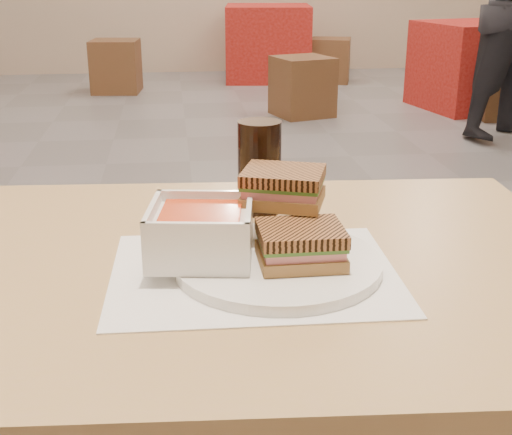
{
  "coord_description": "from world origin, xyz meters",
  "views": [
    {
      "loc": [
        -0.09,
        -2.82,
        1.12
      ],
      "look_at": [
        0.01,
        -2.0,
        0.82
      ],
      "focal_mm": 48.38,
      "sensor_mm": 36.0,
      "label": 1
    }
  ],
  "objects": [
    {
      "name": "bg_chair_2r",
      "position": [
        1.51,
        4.12,
        0.22
      ],
      "size": [
        0.48,
        0.48,
        0.43
      ],
      "color": "brown",
      "rests_on": "ground"
    },
    {
      "name": "bg_table_2",
      "position": [
        0.91,
        4.37,
        0.37
      ],
      "size": [
        0.93,
        0.93,
        0.74
      ],
      "color": "#B52D28",
      "rests_on": "ground"
    },
    {
      "name": "bg_chair_1r",
      "position": [
        2.47,
        2.23,
        0.23
      ],
      "size": [
        0.45,
        0.45,
        0.45
      ],
      "color": "brown",
      "rests_on": "ground"
    },
    {
      "name": "bg_table_1",
      "position": [
        2.36,
        2.65,
        0.35
      ],
      "size": [
        0.93,
        0.93,
        0.69
      ],
      "color": "#B52D28",
      "rests_on": "ground"
    },
    {
      "name": "panini_lower",
      "position": [
        0.06,
        -2.03,
        0.79
      ],
      "size": [
        0.11,
        0.09,
        0.05
      ],
      "color": "olive",
      "rests_on": "plate"
    },
    {
      "name": "soup_bowl",
      "position": [
        -0.06,
        -1.99,
        0.8
      ],
      "size": [
        0.15,
        0.15,
        0.07
      ],
      "color": "white",
      "rests_on": "plate"
    },
    {
      "name": "tray_liner",
      "position": [
        0.01,
        -2.02,
        0.75
      ],
      "size": [
        0.37,
        0.29,
        0.0
      ],
      "color": "white",
      "rests_on": "main_table"
    },
    {
      "name": "panini_upper",
      "position": [
        0.05,
        -1.94,
        0.84
      ],
      "size": [
        0.13,
        0.12,
        0.05
      ],
      "color": "olive",
      "rests_on": "panini_lower"
    },
    {
      "name": "bg_chair_1l",
      "position": [
        0.93,
        2.51,
        0.23
      ],
      "size": [
        0.51,
        0.51,
        0.46
      ],
      "color": "brown",
      "rests_on": "ground"
    },
    {
      "name": "cola_glass",
      "position": [
        0.04,
        -1.78,
        0.82
      ],
      "size": [
        0.07,
        0.07,
        0.15
      ],
      "color": "black",
      "rests_on": "main_table"
    },
    {
      "name": "bg_chair_2l",
      "position": [
        -0.6,
        3.78,
        0.24
      ],
      "size": [
        0.46,
        0.46,
        0.48
      ],
      "color": "brown",
      "rests_on": "ground"
    },
    {
      "name": "main_table",
      "position": [
        -0.13,
        -1.96,
        0.64
      ],
      "size": [
        1.24,
        0.78,
        0.75
      ],
      "color": "#A98055",
      "rests_on": "ground"
    },
    {
      "name": "plate",
      "position": [
        0.04,
        -2.01,
        0.76
      ],
      "size": [
        0.27,
        0.27,
        0.01
      ],
      "color": "white",
      "rests_on": "tray_liner"
    }
  ]
}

